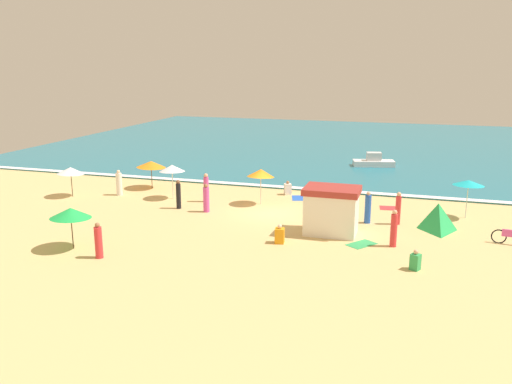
{
  "coord_description": "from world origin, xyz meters",
  "views": [
    {
      "loc": [
        8.14,
        -28.98,
        8.61
      ],
      "look_at": [
        -1.39,
        1.53,
        0.8
      ],
      "focal_mm": 37.43,
      "sensor_mm": 36.0,
      "label": 1
    }
  ],
  "objects_px": {
    "beach_umbrella_1": "(71,171)",
    "beachgoer_10": "(178,195)",
    "beachgoer_4": "(206,199)",
    "beachgoer_8": "(119,184)",
    "beach_umbrella_4": "(469,183)",
    "beachgoer_5": "(394,229)",
    "lifeguard_cabana": "(331,210)",
    "beachgoer_6": "(98,242)",
    "beach_umbrella_2": "(71,213)",
    "beachgoer_1": "(398,209)",
    "beachgoer_9": "(288,189)",
    "small_boat_0": "(374,162)",
    "beach_umbrella_0": "(172,168)",
    "beach_umbrella_5": "(261,173)",
    "beach_umbrella_3": "(151,164)",
    "parked_bicycle": "(511,237)",
    "beachgoer_0": "(280,235)",
    "beach_tent": "(438,216)",
    "beachgoer_2": "(415,261)",
    "beachgoer_7": "(206,188)"
  },
  "relations": [
    {
      "from": "beach_tent",
      "to": "beachgoer_4",
      "type": "distance_m",
      "value": 12.95
    },
    {
      "from": "beach_umbrella_1",
      "to": "beach_umbrella_2",
      "type": "height_order",
      "value": "beach_umbrella_2"
    },
    {
      "from": "beach_umbrella_3",
      "to": "beach_umbrella_2",
      "type": "bearing_deg",
      "value": -78.92
    },
    {
      "from": "beachgoer_1",
      "to": "beachgoer_9",
      "type": "xyz_separation_m",
      "value": [
        -7.33,
        4.72,
        -0.48
      ]
    },
    {
      "from": "beach_umbrella_2",
      "to": "beachgoer_1",
      "type": "distance_m",
      "value": 16.85
    },
    {
      "from": "lifeguard_cabana",
      "to": "beach_umbrella_4",
      "type": "height_order",
      "value": "lifeguard_cabana"
    },
    {
      "from": "beachgoer_0",
      "to": "beach_tent",
      "type": "bearing_deg",
      "value": 32.15
    },
    {
      "from": "beach_umbrella_5",
      "to": "beachgoer_6",
      "type": "height_order",
      "value": "beach_umbrella_5"
    },
    {
      "from": "lifeguard_cabana",
      "to": "beachgoer_1",
      "type": "height_order",
      "value": "lifeguard_cabana"
    },
    {
      "from": "parked_bicycle",
      "to": "beachgoer_1",
      "type": "distance_m",
      "value": 5.74
    },
    {
      "from": "beach_umbrella_0",
      "to": "beachgoer_6",
      "type": "bearing_deg",
      "value": -81.65
    },
    {
      "from": "beach_umbrella_5",
      "to": "beachgoer_0",
      "type": "distance_m",
      "value": 7.56
    },
    {
      "from": "beach_umbrella_5",
      "to": "beachgoer_10",
      "type": "bearing_deg",
      "value": -151.11
    },
    {
      "from": "beachgoer_4",
      "to": "beach_tent",
      "type": "bearing_deg",
      "value": 2.34
    },
    {
      "from": "beach_umbrella_5",
      "to": "beachgoer_1",
      "type": "distance_m",
      "value": 8.61
    },
    {
      "from": "beach_umbrella_3",
      "to": "beach_umbrella_5",
      "type": "distance_m",
      "value": 8.74
    },
    {
      "from": "beachgoer_1",
      "to": "beach_umbrella_2",
      "type": "bearing_deg",
      "value": -149.18
    },
    {
      "from": "beach_umbrella_3",
      "to": "beach_umbrella_5",
      "type": "relative_size",
      "value": 1.2
    },
    {
      "from": "beach_umbrella_0",
      "to": "beachgoer_7",
      "type": "distance_m",
      "value": 2.62
    },
    {
      "from": "beachgoer_0",
      "to": "beachgoer_7",
      "type": "height_order",
      "value": "beachgoer_7"
    },
    {
      "from": "beach_umbrella_1",
      "to": "beachgoer_6",
      "type": "relative_size",
      "value": 1.46
    },
    {
      "from": "lifeguard_cabana",
      "to": "beach_tent",
      "type": "distance_m",
      "value": 5.78
    },
    {
      "from": "beach_umbrella_2",
      "to": "beachgoer_6",
      "type": "bearing_deg",
      "value": -20.11
    },
    {
      "from": "beachgoer_2",
      "to": "beachgoer_10",
      "type": "bearing_deg",
      "value": 156.79
    },
    {
      "from": "beachgoer_1",
      "to": "beachgoer_10",
      "type": "relative_size",
      "value": 1.03
    },
    {
      "from": "beach_umbrella_4",
      "to": "beachgoer_6",
      "type": "distance_m",
      "value": 20.04
    },
    {
      "from": "beach_umbrella_5",
      "to": "small_boat_0",
      "type": "distance_m",
      "value": 15.43
    },
    {
      "from": "beach_umbrella_2",
      "to": "beachgoer_1",
      "type": "height_order",
      "value": "beach_umbrella_2"
    },
    {
      "from": "beach_umbrella_1",
      "to": "beachgoer_7",
      "type": "xyz_separation_m",
      "value": [
        8.93,
        1.37,
        -0.86
      ]
    },
    {
      "from": "beach_umbrella_4",
      "to": "beachgoer_8",
      "type": "bearing_deg",
      "value": -177.0
    },
    {
      "from": "lifeguard_cabana",
      "to": "beachgoer_10",
      "type": "distance_m",
      "value": 9.79
    },
    {
      "from": "beach_umbrella_0",
      "to": "beach_umbrella_3",
      "type": "distance_m",
      "value": 3.52
    },
    {
      "from": "beachgoer_1",
      "to": "beach_umbrella_5",
      "type": "bearing_deg",
      "value": 167.58
    },
    {
      "from": "beach_umbrella_3",
      "to": "beach_umbrella_4",
      "type": "bearing_deg",
      "value": -3.63
    },
    {
      "from": "lifeguard_cabana",
      "to": "beachgoer_0",
      "type": "relative_size",
      "value": 2.91
    },
    {
      "from": "beach_umbrella_1",
      "to": "beachgoer_10",
      "type": "bearing_deg",
      "value": -4.4
    },
    {
      "from": "beachgoer_10",
      "to": "small_boat_0",
      "type": "bearing_deg",
      "value": 59.13
    },
    {
      "from": "beachgoer_6",
      "to": "beach_umbrella_2",
      "type": "bearing_deg",
      "value": 159.89
    },
    {
      "from": "beach_umbrella_2",
      "to": "beachgoer_7",
      "type": "bearing_deg",
      "value": 75.11
    },
    {
      "from": "beachgoer_2",
      "to": "beachgoer_9",
      "type": "height_order",
      "value": "beachgoer_9"
    },
    {
      "from": "beach_umbrella_0",
      "to": "beach_umbrella_5",
      "type": "bearing_deg",
      "value": 3.62
    },
    {
      "from": "beachgoer_1",
      "to": "beachgoer_7",
      "type": "distance_m",
      "value": 11.88
    },
    {
      "from": "beach_umbrella_1",
      "to": "beachgoer_4",
      "type": "relative_size",
      "value": 1.43
    },
    {
      "from": "beach_umbrella_4",
      "to": "beachgoer_5",
      "type": "height_order",
      "value": "beach_umbrella_4"
    },
    {
      "from": "beachgoer_4",
      "to": "beachgoer_8",
      "type": "relative_size",
      "value": 1.0
    },
    {
      "from": "beachgoer_9",
      "to": "small_boat_0",
      "type": "distance_m",
      "value": 12.31
    },
    {
      "from": "beach_umbrella_0",
      "to": "beachgoer_9",
      "type": "bearing_deg",
      "value": 25.44
    },
    {
      "from": "beach_umbrella_3",
      "to": "beachgoer_7",
      "type": "xyz_separation_m",
      "value": [
        5.07,
        -2.33,
        -0.82
      ]
    },
    {
      "from": "beach_umbrella_1",
      "to": "beachgoer_5",
      "type": "xyz_separation_m",
      "value": [
        20.72,
        -3.78,
        -0.87
      ]
    },
    {
      "from": "beachgoer_4",
      "to": "beachgoer_1",
      "type": "bearing_deg",
      "value": 4.25
    }
  ]
}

